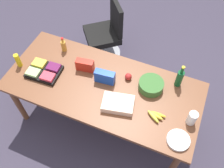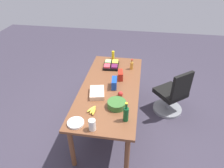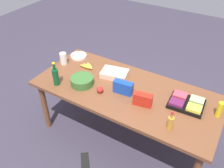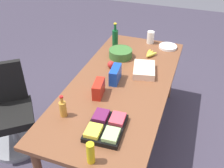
% 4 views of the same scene
% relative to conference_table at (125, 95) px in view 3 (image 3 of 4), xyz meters
% --- Properties ---
extents(ground_plane, '(10.00, 10.00, 0.00)m').
position_rel_conference_table_xyz_m(ground_plane, '(0.00, 0.00, -0.71)').
color(ground_plane, '#3E3747').
extents(conference_table, '(2.15, 0.95, 0.79)m').
position_rel_conference_table_xyz_m(conference_table, '(0.00, 0.00, 0.00)').
color(conference_table, brown).
rests_on(conference_table, ground).
extents(mustard_bottle, '(0.06, 0.06, 0.17)m').
position_rel_conference_table_xyz_m(mustard_bottle, '(-0.99, -0.11, 0.17)').
color(mustard_bottle, yellow).
rests_on(mustard_bottle, conference_table).
extents(mayo_jar, '(0.10, 0.10, 0.16)m').
position_rel_conference_table_xyz_m(mayo_jar, '(0.97, -0.07, 0.16)').
color(mayo_jar, white).
rests_on(mayo_jar, conference_table).
extents(dressing_bottle, '(0.06, 0.06, 0.20)m').
position_rel_conference_table_xyz_m(dressing_bottle, '(-0.64, 0.30, 0.16)').
color(dressing_bottle, gold).
rests_on(dressing_bottle, conference_table).
extents(sheet_cake, '(0.36, 0.28, 0.07)m').
position_rel_conference_table_xyz_m(sheet_cake, '(0.25, -0.17, 0.11)').
color(sheet_cake, beige).
rests_on(sheet_cake, conference_table).
extents(apple_red, '(0.10, 0.10, 0.08)m').
position_rel_conference_table_xyz_m(apple_red, '(0.23, 0.19, 0.12)').
color(apple_red, red).
rests_on(apple_red, conference_table).
extents(banana_bunch, '(0.20, 0.12, 0.04)m').
position_rel_conference_table_xyz_m(banana_bunch, '(0.64, -0.15, 0.10)').
color(banana_bunch, '#D8D142').
rests_on(banana_bunch, conference_table).
extents(fruit_platter, '(0.38, 0.30, 0.07)m').
position_rel_conference_table_xyz_m(fruit_platter, '(-0.68, -0.09, 0.11)').
color(fruit_platter, black).
rests_on(fruit_platter, conference_table).
extents(chip_bag_blue, '(0.23, 0.10, 0.15)m').
position_rel_conference_table_xyz_m(chip_bag_blue, '(-0.00, 0.06, 0.15)').
color(chip_bag_blue, '#1744AE').
rests_on(chip_bag_blue, conference_table).
extents(paper_plate_stack, '(0.25, 0.25, 0.03)m').
position_rel_conference_table_xyz_m(paper_plate_stack, '(0.91, -0.31, 0.09)').
color(paper_plate_stack, white).
rests_on(paper_plate_stack, conference_table).
extents(wine_bottle, '(0.08, 0.08, 0.30)m').
position_rel_conference_table_xyz_m(wine_bottle, '(0.75, 0.33, 0.19)').
color(wine_bottle, '#105126').
rests_on(wine_bottle, conference_table).
extents(salad_bowl, '(0.32, 0.32, 0.09)m').
position_rel_conference_table_xyz_m(salad_bowl, '(0.49, 0.17, 0.13)').
color(salad_bowl, '#3A6D2F').
rests_on(salad_bowl, conference_table).
extents(chip_bag_red, '(0.21, 0.11, 0.14)m').
position_rel_conference_table_xyz_m(chip_bag_red, '(-0.27, 0.13, 0.15)').
color(chip_bag_red, red).
rests_on(chip_bag_red, conference_table).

